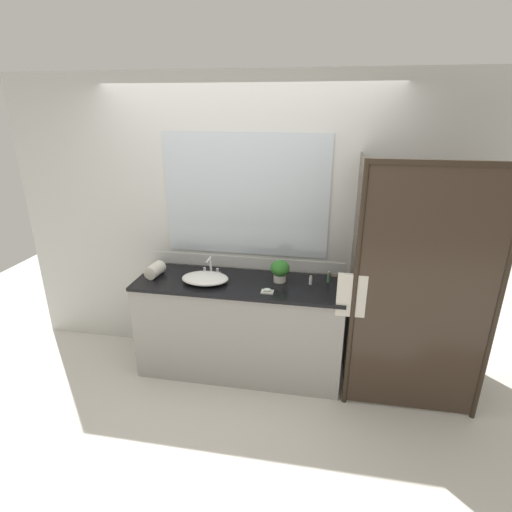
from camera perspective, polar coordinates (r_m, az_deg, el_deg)
ground_plane at (r=3.91m, az=-2.25°, el=-15.84°), size 8.00×8.00×0.00m
wall_back_with_mirror at (r=3.62m, az=-1.37°, el=4.39°), size 4.40×0.06×2.60m
vanity_cabinet at (r=3.66m, az=-2.32°, el=-10.08°), size 1.80×0.58×0.90m
shower_enclosure at (r=3.20m, az=19.64°, el=-4.51°), size 1.20×0.59×2.00m
sink_basin at (r=3.45m, az=-7.28°, el=-3.19°), size 0.41×0.29×0.07m
faucet at (r=3.60m, az=-6.49°, el=-1.81°), size 0.17×0.13×0.17m
potted_plant at (r=3.42m, az=3.45°, el=-1.97°), size 0.16×0.16×0.19m
soap_dish at (r=3.25m, az=1.62°, el=-5.01°), size 0.10×0.07×0.04m
amenity_bottle_body_wash at (r=3.42m, az=7.81°, el=-3.46°), size 0.03×0.03×0.08m
amenity_bottle_conditioner at (r=3.48m, az=10.33°, el=-3.00°), size 0.03×0.03×0.10m
rolled_towel_near_edge at (r=3.65m, az=-14.22°, el=-1.94°), size 0.14×0.20×0.12m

